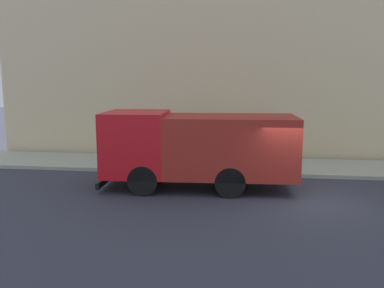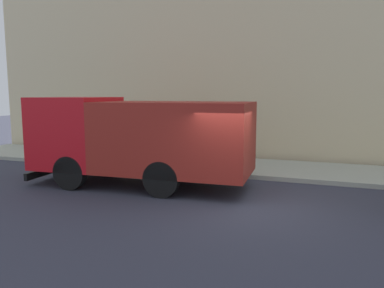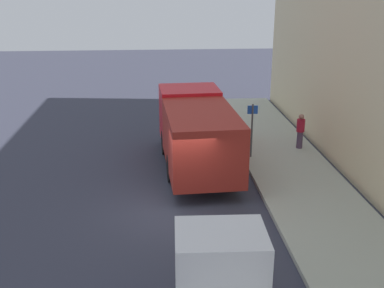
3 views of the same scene
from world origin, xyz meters
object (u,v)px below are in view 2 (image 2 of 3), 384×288
object	(u,v)px
pedestrian_walking	(156,137)
traffic_cone_orange	(98,153)
street_sign_post	(151,131)
large_utility_truck	(139,136)

from	to	relation	value
pedestrian_walking	traffic_cone_orange	size ratio (longest dim) A/B	2.41
pedestrian_walking	traffic_cone_orange	world-z (taller)	pedestrian_walking
traffic_cone_orange	pedestrian_walking	bearing A→B (deg)	-37.08
pedestrian_walking	street_sign_post	world-z (taller)	street_sign_post
large_utility_truck	traffic_cone_orange	xyz separation A→B (m)	(2.62, 3.40, -1.14)
street_sign_post	pedestrian_walking	bearing A→B (deg)	21.09
large_utility_truck	traffic_cone_orange	world-z (taller)	large_utility_truck
large_utility_truck	traffic_cone_orange	distance (m)	4.44
large_utility_truck	pedestrian_walking	size ratio (longest dim) A/B	4.60
pedestrian_walking	traffic_cone_orange	xyz separation A→B (m)	(-2.25, 1.70, -0.51)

